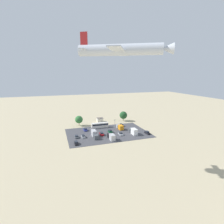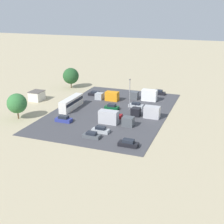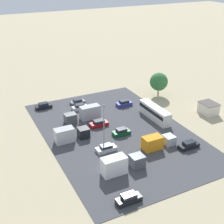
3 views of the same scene
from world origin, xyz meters
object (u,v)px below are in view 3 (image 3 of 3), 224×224
at_px(parked_car_1, 44,106).
at_px(parked_car_4, 121,132).
at_px(parked_truck_2, 85,114).
at_px(parked_car_5, 106,148).
at_px(parked_truck_1, 157,142).
at_px(parked_truck_3, 70,134).
at_px(shed_building, 208,108).
at_px(parked_car_6, 78,102).
at_px(bus, 155,112).
at_px(parked_car_0, 189,145).
at_px(parked_car_7, 80,107).
at_px(parked_truck_0, 121,164).
at_px(parked_car_2, 124,103).
at_px(parked_car_8, 129,199).
at_px(parked_car_3, 99,123).

relative_size(parked_car_1, parked_car_4, 1.07).
bearing_deg(parked_truck_2, parked_car_5, 174.76).
bearing_deg(parked_truck_1, parked_car_1, -151.77).
xyz_separation_m(parked_truck_2, parked_truck_3, (-8.06, 6.84, -0.09)).
height_order(shed_building, parked_car_6, shed_building).
bearing_deg(shed_building, bus, 75.40).
bearing_deg(parked_truck_2, parked_car_0, -146.36).
bearing_deg(parked_car_7, bus, -132.57).
height_order(parked_car_0, parked_truck_1, parked_truck_1).
bearing_deg(parked_car_0, parked_truck_2, 33.64).
bearing_deg(parked_truck_1, shed_building, 110.21).
distance_m(parked_truck_0, parked_truck_2, 23.61).
relative_size(parked_car_7, parked_truck_0, 0.48).
bearing_deg(parked_car_7, parked_truck_2, 169.92).
height_order(parked_car_1, parked_truck_3, parked_truck_3).
distance_m(bus, parked_truck_1, 13.92).
relative_size(parked_car_2, parked_car_7, 1.03).
bearing_deg(shed_building, parked_car_1, 59.33).
distance_m(shed_building, parked_car_1, 44.66).
distance_m(parked_car_8, parked_truck_2, 32.04).
height_order(bus, parked_truck_2, parked_truck_2).
bearing_deg(parked_car_4, parked_truck_0, -28.89).
relative_size(parked_car_0, parked_car_4, 1.14).
distance_m(parked_car_5, parked_car_8, 16.39).
bearing_deg(parked_car_0, parked_car_5, 66.88).
relative_size(parked_car_5, parked_truck_0, 0.50).
bearing_deg(parked_truck_2, bus, -114.84).
xyz_separation_m(parked_car_5, parked_truck_3, (7.58, 5.40, 0.91)).
bearing_deg(parked_car_4, parked_truck_2, -156.81).
bearing_deg(parked_car_7, parked_car_2, -105.70).
bearing_deg(shed_building, parked_car_7, 59.20).
relative_size(bus, parked_car_4, 2.71).
distance_m(parked_car_7, parked_truck_1, 26.97).
xyz_separation_m(parked_car_5, parked_car_8, (-16.01, 3.50, 0.10)).
bearing_deg(parked_car_2, parked_car_4, 149.08).
xyz_separation_m(parked_car_4, parked_truck_2, (11.06, 4.74, 0.91)).
relative_size(bus, parked_truck_1, 1.46).
distance_m(parked_car_5, parked_car_7, 22.17).
height_order(parked_car_2, parked_car_4, parked_car_2).
height_order(parked_car_3, parked_truck_2, parked_truck_2).
distance_m(parked_car_5, parked_truck_1, 11.13).
distance_m(parked_car_1, parked_truck_2, 13.72).
bearing_deg(parked_truck_3, parked_car_8, 4.62).
height_order(parked_car_8, parked_truck_1, parked_truck_1).
xyz_separation_m(parked_car_0, parked_car_1, (34.13, 22.63, 0.01)).
height_order(parked_car_2, parked_truck_0, parked_truck_0).
relative_size(parked_car_2, parked_truck_1, 0.57).
relative_size(shed_building, parked_car_0, 1.00).
distance_m(parked_car_0, parked_car_7, 32.26).
distance_m(parked_car_7, parked_truck_3, 16.52).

